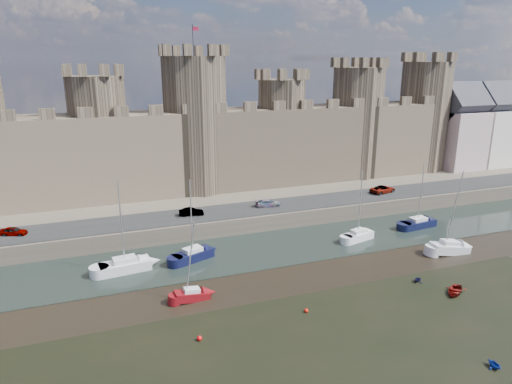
# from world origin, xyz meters

# --- Properties ---
(ground) EXTENTS (160.00, 160.00, 0.00)m
(ground) POSITION_xyz_m (0.00, 0.00, 0.00)
(ground) COLOR black
(ground) RESTS_ON ground
(water_channel) EXTENTS (160.00, 12.00, 0.08)m
(water_channel) POSITION_xyz_m (0.00, 24.00, 0.04)
(water_channel) COLOR black
(water_channel) RESTS_ON ground
(quay) EXTENTS (160.00, 60.00, 2.50)m
(quay) POSITION_xyz_m (0.00, 60.00, 1.25)
(quay) COLOR #4C443A
(quay) RESTS_ON ground
(road) EXTENTS (160.00, 7.00, 0.10)m
(road) POSITION_xyz_m (0.00, 34.00, 2.55)
(road) COLOR black
(road) RESTS_ON quay
(castle) EXTENTS (108.50, 11.00, 29.00)m
(castle) POSITION_xyz_m (-0.64, 48.00, 11.67)
(castle) COLOR #42382B
(castle) RESTS_ON quay
(townhouses) EXTENTS (35.50, 9.05, 18.13)m
(townhouses) POSITION_xyz_m (71.50, 46.00, 10.59)
(townhouses) COLOR beige
(townhouses) RESTS_ON quay
(car_0) EXTENTS (3.74, 2.46, 1.18)m
(car_0) POSITION_xyz_m (-26.17, 34.25, 3.09)
(car_0) COLOR gray
(car_0) RESTS_ON quay
(car_1) EXTENTS (3.81, 1.80, 1.21)m
(car_1) POSITION_xyz_m (-2.29, 33.99, 3.10)
(car_1) COLOR gray
(car_1) RESTS_ON quay
(car_2) EXTENTS (4.22, 2.08, 1.18)m
(car_2) POSITION_xyz_m (10.10, 34.17, 3.09)
(car_2) COLOR gray
(car_2) RESTS_ON quay
(car_3) EXTENTS (5.20, 3.27, 1.34)m
(car_3) POSITION_xyz_m (31.77, 34.57, 3.17)
(car_3) COLOR gray
(car_3) RESTS_ON quay
(sailboat_0) EXTENTS (6.31, 3.05, 11.36)m
(sailboat_0) POSITION_xyz_m (-12.84, 23.42, 0.86)
(sailboat_0) COLOR silver
(sailboat_0) RESTS_ON ground
(sailboat_1) EXTENTS (5.77, 3.92, 10.77)m
(sailboat_1) POSITION_xyz_m (-4.34, 23.82, 0.84)
(sailboat_1) COLOR black
(sailboat_1) RESTS_ON ground
(sailboat_2) EXTENTS (5.03, 2.96, 10.18)m
(sailboat_2) POSITION_xyz_m (19.37, 22.44, 0.81)
(sailboat_2) COLOR white
(sailboat_2) RESTS_ON ground
(sailboat_3) EXTENTS (5.86, 2.77, 9.93)m
(sailboat_3) POSITION_xyz_m (30.89, 23.80, 0.77)
(sailboat_3) COLOR black
(sailboat_3) RESTS_ON ground
(sailboat_4) EXTENTS (3.91, 1.77, 8.91)m
(sailboat_4) POSITION_xyz_m (-6.61, 13.93, 0.68)
(sailboat_4) COLOR maroon
(sailboat_4) RESTS_ON ground
(sailboat_5) EXTENTS (5.44, 2.52, 11.39)m
(sailboat_5) POSITION_xyz_m (28.49, 14.44, 0.80)
(sailboat_5) COLOR silver
(sailboat_5) RESTS_ON ground
(dinghy_4) EXTENTS (3.74, 3.59, 0.63)m
(dinghy_4) POSITION_xyz_m (21.10, 5.35, 0.32)
(dinghy_4) COLOR maroon
(dinghy_4) RESTS_ON ground
(dinghy_5) EXTENTS (1.23, 1.42, 0.74)m
(dinghy_5) POSITION_xyz_m (14.97, -5.89, 0.37)
(dinghy_5) COLOR navy
(dinghy_5) RESTS_ON ground
(dinghy_7) EXTENTS (1.51, 1.40, 0.66)m
(dinghy_7) POSITION_xyz_m (19.09, 9.01, 0.33)
(dinghy_7) COLOR black
(dinghy_7) RESTS_ON ground
(buoy_1) EXTENTS (0.48, 0.48, 0.48)m
(buoy_1) POSITION_xyz_m (-7.53, 6.39, 0.24)
(buoy_1) COLOR #FD0B0B
(buoy_1) RESTS_ON ground
(buoy_3) EXTENTS (0.44, 0.44, 0.44)m
(buoy_3) POSITION_xyz_m (3.91, 7.41, 0.22)
(buoy_3) COLOR red
(buoy_3) RESTS_ON ground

